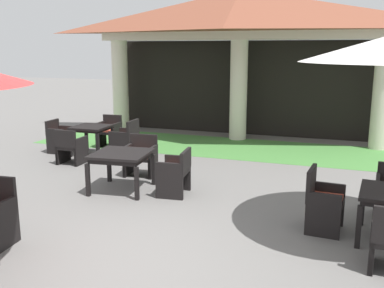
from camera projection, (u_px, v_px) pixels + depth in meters
The scene contains 13 objects.
ground_plane at pixel (74, 267), 5.47m from camera, with size 60.00×60.00×0.00m, color slate.
background_pavilion at pixel (241, 26), 12.63m from camera, with size 8.97×2.59×4.26m.
lawn_strip at pixel (227, 147), 12.09m from camera, with size 10.77×2.61×0.01m, color #47843D.
patio_chair_mid_left_west at pixel (323, 202), 6.50m from camera, with size 0.54×0.64×0.93m.
patio_table_mid_right at pixel (121, 157), 8.30m from camera, with size 1.11×1.11×0.74m.
patio_chair_mid_right_east at pixel (175, 172), 8.11m from camera, with size 0.57×0.68×0.85m.
patio_chair_mid_right_north at pixel (141, 157), 9.36m from camera, with size 0.67×0.57×0.85m.
patio_table_far_back at pixel (91, 130), 11.12m from camera, with size 0.87×0.87×0.74m.
patio_chair_far_back_west at pixel (60, 137), 11.45m from camera, with size 0.54×0.57×0.84m.
patio_chair_far_back_north at pixel (110, 132), 12.05m from camera, with size 0.58×0.52×0.86m.
patio_chair_far_back_south at pixel (71, 147), 10.30m from camera, with size 0.58×0.56×0.83m.
patio_chair_far_back_east at pixel (126, 140), 10.88m from camera, with size 0.56×0.65×0.94m.
terracotta_urn at pixel (134, 150), 11.05m from camera, with size 0.30×0.30×0.38m.
Camera 1 is at (3.06, -4.25, 2.64)m, focal length 41.41 mm.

